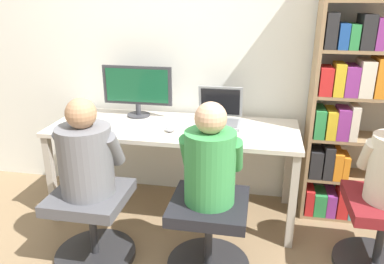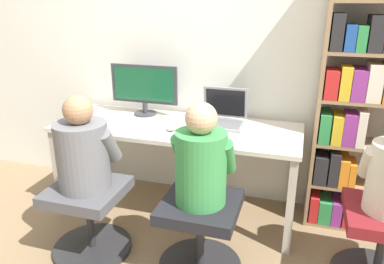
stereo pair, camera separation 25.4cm
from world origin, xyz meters
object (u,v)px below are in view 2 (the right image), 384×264
at_px(desktop_monitor, 144,88).
at_px(office_chair_left, 89,215).
at_px(bookshelf, 361,104).
at_px(office_chair_side, 382,242).
at_px(person_at_laptop, 201,161).
at_px(keyboard, 133,124).
at_px(office_chair_right, 200,231).
at_px(laptop, 222,117).
at_px(person_at_monitor, 83,150).

height_order(desktop_monitor, office_chair_left, desktop_monitor).
relative_size(bookshelf, office_chair_side, 3.70).
bearing_deg(person_at_laptop, office_chair_left, -176.83).
bearing_deg(desktop_monitor, person_at_laptop, -48.99).
bearing_deg(office_chair_left, keyboard, 82.01).
relative_size(person_at_laptop, office_chair_side, 1.16).
height_order(office_chair_right, person_at_laptop, person_at_laptop).
height_order(keyboard, bookshelf, bookshelf).
distance_m(desktop_monitor, laptop, 0.66).
bearing_deg(keyboard, person_at_laptop, -37.34).
xyz_separation_m(desktop_monitor, person_at_monitor, (-0.05, -0.82, -0.20)).
distance_m(keyboard, person_at_laptop, 0.83).
relative_size(person_at_monitor, office_chair_side, 1.15).
bearing_deg(laptop, bookshelf, 2.98).
bearing_deg(laptop, person_at_monitor, -131.97).
bearing_deg(person_at_monitor, laptop, 48.03).
height_order(office_chair_left, bookshelf, bookshelf).
relative_size(laptop, person_at_monitor, 0.57).
distance_m(desktop_monitor, bookshelf, 1.57).
xyz_separation_m(desktop_monitor, person_at_laptop, (0.69, -0.79, -0.19)).
relative_size(laptop, keyboard, 0.76).
bearing_deg(desktop_monitor, office_chair_left, -93.46).
height_order(office_chair_left, person_at_laptop, person_at_laptop).
xyz_separation_m(laptop, office_chair_left, (-0.69, -0.77, -0.49)).
xyz_separation_m(person_at_laptop, office_chair_side, (1.03, 0.20, -0.46)).
bearing_deg(office_chair_side, desktop_monitor, 161.02).
relative_size(keyboard, office_chair_left, 0.86).
bearing_deg(desktop_monitor, bookshelf, -0.24).
distance_m(desktop_monitor, office_chair_side, 1.93).
bearing_deg(laptop, office_chair_left, -131.81).
bearing_deg(office_chair_side, bookshelf, 103.75).
height_order(office_chair_right, bookshelf, bookshelf).
bearing_deg(office_chair_side, office_chair_right, -168.85).
height_order(office_chair_right, office_chair_side, same).
bearing_deg(person_at_laptop, office_chair_right, -90.00).
xyz_separation_m(laptop, bookshelf, (0.93, 0.05, 0.16)).
height_order(person_at_laptop, bookshelf, bookshelf).
bearing_deg(laptop, person_at_laptop, -86.65).
distance_m(laptop, office_chair_right, 0.89).
height_order(desktop_monitor, person_at_monitor, desktop_monitor).
distance_m(office_chair_right, office_chair_side, 1.05).
bearing_deg(keyboard, office_chair_side, -10.22).
bearing_deg(office_chair_left, person_at_laptop, 3.17).
distance_m(desktop_monitor, person_at_laptop, 1.06).
height_order(person_at_laptop, office_chair_side, person_at_laptop).
xyz_separation_m(person_at_monitor, bookshelf, (1.62, 0.82, 0.20)).
xyz_separation_m(desktop_monitor, office_chair_side, (1.71, -0.59, -0.65)).
relative_size(keyboard, office_chair_side, 0.86).
relative_size(keyboard, person_at_monitor, 0.75).
relative_size(laptop, office_chair_side, 0.65).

